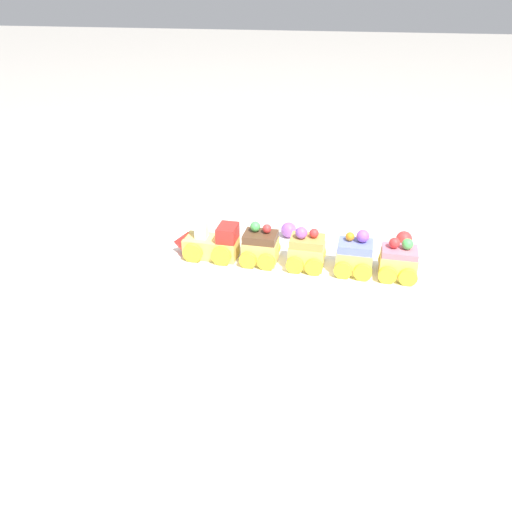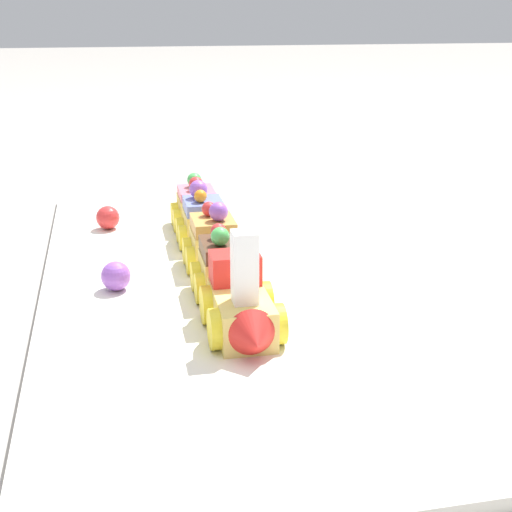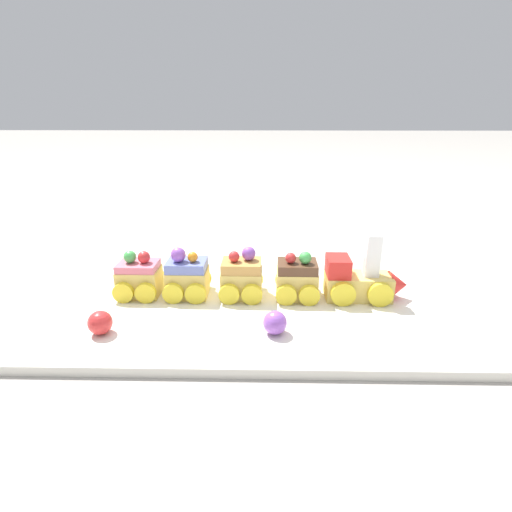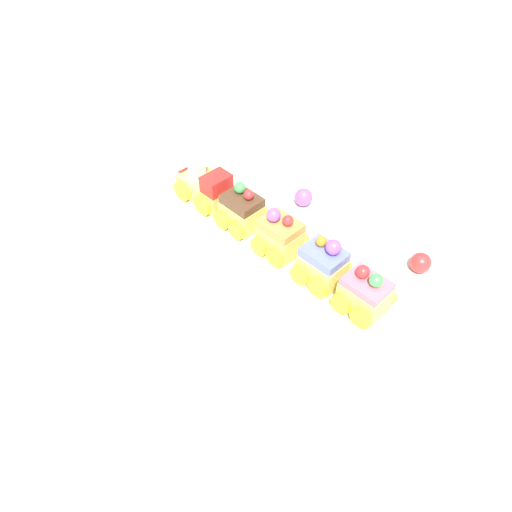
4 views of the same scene
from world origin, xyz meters
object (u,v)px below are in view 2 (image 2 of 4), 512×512
object	(u,v)px
cake_car_caramel	(214,243)
cake_car_strawberry	(197,208)
cake_car_chocolate	(225,269)
gumball_red	(108,218)
gumball_purple	(116,276)
cake_train_locomotive	(243,307)
cake_car_blueberry	(204,222)

from	to	relation	value
cake_car_caramel	cake_car_strawberry	bearing A→B (deg)	-179.92
cake_car_chocolate	gumball_red	xyz separation A→B (m)	(-0.25, -0.11, -0.01)
cake_car_caramel	gumball_red	distance (m)	0.20
cake_car_chocolate	gumball_red	world-z (taller)	cake_car_chocolate
cake_car_chocolate	gumball_purple	world-z (taller)	cake_car_chocolate
cake_train_locomotive	gumball_red	size ratio (longest dim) A/B	3.98
cake_car_caramel	gumball_purple	world-z (taller)	cake_car_caramel
cake_train_locomotive	cake_car_blueberry	size ratio (longest dim) A/B	1.56
cake_car_chocolate	cake_car_caramel	xyz separation A→B (m)	(-0.08, 0.00, 0.00)
cake_car_caramel	gumball_red	size ratio (longest dim) A/B	2.53
cake_car_blueberry	gumball_purple	size ratio (longest dim) A/B	2.56
cake_train_locomotive	cake_car_caramel	xyz separation A→B (m)	(-0.17, 0.00, 0.00)
cake_train_locomotive	cake_car_caramel	distance (m)	0.17
cake_car_blueberry	cake_car_strawberry	world-z (taller)	cake_car_blueberry
cake_train_locomotive	gumball_purple	bearing A→B (deg)	-140.69
cake_train_locomotive	gumball_red	world-z (taller)	cake_train_locomotive
cake_car_caramel	gumball_purple	size ratio (longest dim) A/B	2.54
cake_car_strawberry	gumball_purple	size ratio (longest dim) A/B	2.33
cake_car_caramel	cake_car_strawberry	size ratio (longest dim) A/B	1.09
cake_car_chocolate	cake_car_strawberry	distance (m)	0.23
cake_car_blueberry	gumball_red	distance (m)	0.14
cake_car_blueberry	cake_car_strawberry	bearing A→B (deg)	179.81
cake_train_locomotive	cake_car_strawberry	xyz separation A→B (m)	(-0.32, 0.00, -0.00)
cake_car_strawberry	cake_car_blueberry	bearing A→B (deg)	-0.19
cake_train_locomotive	cake_car_blueberry	bearing A→B (deg)	-179.93
cake_car_blueberry	gumball_red	world-z (taller)	cake_car_blueberry
cake_car_caramel	cake_car_blueberry	distance (m)	0.08
cake_car_caramel	cake_car_blueberry	xyz separation A→B (m)	(-0.08, 0.00, 0.00)
cake_car_strawberry	gumball_purple	bearing A→B (deg)	-27.79
cake_car_chocolate	cake_car_blueberry	xyz separation A→B (m)	(-0.16, 0.00, 0.00)
cake_train_locomotive	gumball_red	xyz separation A→B (m)	(-0.34, -0.11, -0.01)
cake_car_chocolate	cake_car_strawberry	xyz separation A→B (m)	(-0.23, 0.00, -0.00)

